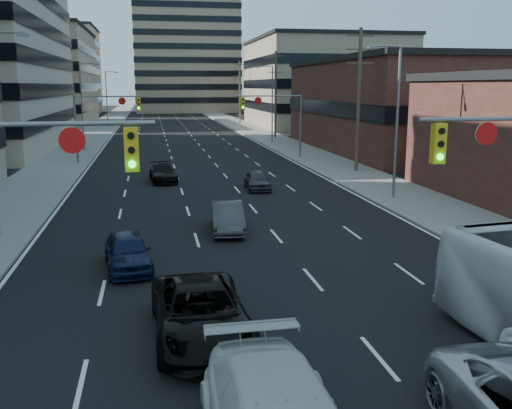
% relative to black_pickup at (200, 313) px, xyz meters
% --- Properties ---
extents(road_surface, '(18.00, 300.00, 0.02)m').
position_rel_black_pickup_xyz_m(road_surface, '(2.49, 122.04, -0.73)').
color(road_surface, black).
rests_on(road_surface, ground).
extents(sidewalk_left, '(5.00, 300.00, 0.15)m').
position_rel_black_pickup_xyz_m(sidewalk_left, '(-9.01, 122.04, -0.67)').
color(sidewalk_left, slate).
rests_on(sidewalk_left, ground).
extents(sidewalk_right, '(5.00, 300.00, 0.15)m').
position_rel_black_pickup_xyz_m(sidewalk_right, '(13.99, 122.04, -0.67)').
color(sidewalk_right, slate).
rests_on(sidewalk_right, ground).
extents(office_left_far, '(20.00, 30.00, 16.00)m').
position_rel_black_pickup_xyz_m(office_left_far, '(-21.51, 92.04, 7.26)').
color(office_left_far, gray).
rests_on(office_left_far, ground).
extents(storefront_right_mid, '(20.00, 30.00, 9.00)m').
position_rel_black_pickup_xyz_m(storefront_right_mid, '(26.49, 42.04, 3.76)').
color(storefront_right_mid, '#472119').
rests_on(storefront_right_mid, ground).
extents(office_right_far, '(22.00, 28.00, 14.00)m').
position_rel_black_pickup_xyz_m(office_right_far, '(27.49, 80.04, 6.26)').
color(office_right_far, gray).
rests_on(office_right_far, ground).
extents(bg_block_left, '(24.00, 24.00, 20.00)m').
position_rel_black_pickup_xyz_m(bg_block_left, '(-25.51, 132.04, 9.26)').
color(bg_block_left, '#ADA089').
rests_on(bg_block_left, ground).
extents(bg_block_right, '(22.00, 22.00, 12.00)m').
position_rel_black_pickup_xyz_m(bg_block_right, '(34.49, 122.04, 5.26)').
color(bg_block_right, gray).
rests_on(bg_block_right, ground).
extents(signal_far_left, '(6.09, 0.33, 6.00)m').
position_rel_black_pickup_xyz_m(signal_far_left, '(-5.19, 37.04, 3.56)').
color(signal_far_left, slate).
rests_on(signal_far_left, ground).
extents(signal_far_right, '(6.09, 0.33, 6.00)m').
position_rel_black_pickup_xyz_m(signal_far_right, '(10.17, 37.04, 3.56)').
color(signal_far_right, slate).
rests_on(signal_far_right, ground).
extents(utility_pole_block, '(2.20, 0.28, 11.00)m').
position_rel_black_pickup_xyz_m(utility_pole_block, '(14.69, 28.04, 5.03)').
color(utility_pole_block, '#4C3D2D').
rests_on(utility_pole_block, ground).
extents(utility_pole_midblock, '(2.20, 0.28, 11.00)m').
position_rel_black_pickup_xyz_m(utility_pole_midblock, '(14.69, 58.04, 5.03)').
color(utility_pole_midblock, '#4C3D2D').
rests_on(utility_pole_midblock, ground).
extents(utility_pole_distant, '(2.20, 0.28, 11.00)m').
position_rel_black_pickup_xyz_m(utility_pole_distant, '(14.69, 88.04, 5.03)').
color(utility_pole_distant, '#4C3D2D').
rests_on(utility_pole_distant, ground).
extents(streetlight_left_mid, '(2.03, 0.22, 9.00)m').
position_rel_black_pickup_xyz_m(streetlight_left_mid, '(-7.85, 47.04, 4.31)').
color(streetlight_left_mid, slate).
rests_on(streetlight_left_mid, ground).
extents(streetlight_left_far, '(2.03, 0.22, 9.00)m').
position_rel_black_pickup_xyz_m(streetlight_left_far, '(-7.85, 82.04, 4.31)').
color(streetlight_left_far, slate).
rests_on(streetlight_left_far, ground).
extents(streetlight_right_near, '(2.03, 0.22, 9.00)m').
position_rel_black_pickup_xyz_m(streetlight_right_near, '(12.83, 17.04, 4.31)').
color(streetlight_right_near, slate).
rests_on(streetlight_right_near, ground).
extents(streetlight_right_far, '(2.03, 0.22, 9.00)m').
position_rel_black_pickup_xyz_m(streetlight_right_far, '(12.83, 52.04, 4.31)').
color(streetlight_right_far, slate).
rests_on(streetlight_right_far, ground).
extents(black_pickup, '(2.61, 5.41, 1.49)m').
position_rel_black_pickup_xyz_m(black_pickup, '(0.00, 0.00, 0.00)').
color(black_pickup, black).
rests_on(black_pickup, ground).
extents(sedan_blue, '(2.05, 4.13, 1.35)m').
position_rel_black_pickup_xyz_m(sedan_blue, '(-2.15, 6.48, -0.07)').
color(sedan_blue, black).
rests_on(sedan_blue, ground).
extents(sedan_grey_center, '(1.74, 4.20, 1.35)m').
position_rel_black_pickup_xyz_m(sedan_grey_center, '(2.23, 11.33, -0.07)').
color(sedan_grey_center, '#39393C').
rests_on(sedan_grey_center, ground).
extents(sedan_black_far, '(2.09, 4.47, 1.26)m').
position_rel_black_pickup_xyz_m(sedan_black_far, '(-0.39, 26.21, -0.11)').
color(sedan_black_far, black).
rests_on(sedan_black_far, ground).
extents(sedan_grey_right, '(1.61, 3.73, 1.25)m').
position_rel_black_pickup_xyz_m(sedan_grey_right, '(5.62, 21.93, -0.12)').
color(sedan_grey_right, '#353638').
rests_on(sedan_grey_right, ground).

